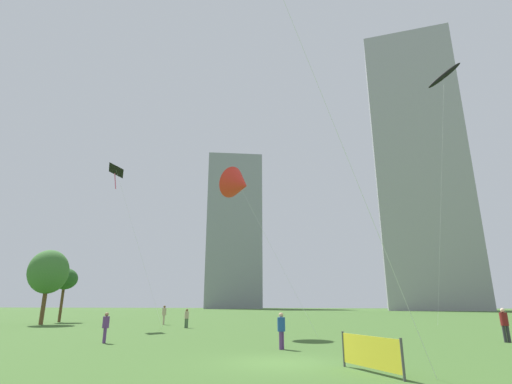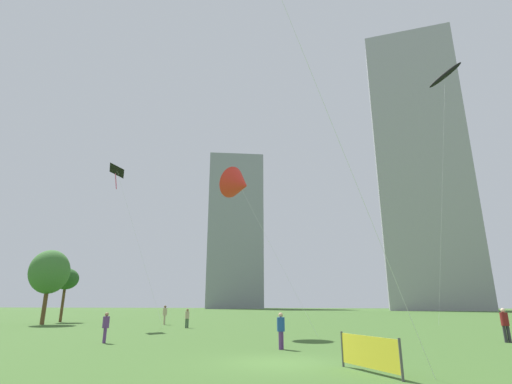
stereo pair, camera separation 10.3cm
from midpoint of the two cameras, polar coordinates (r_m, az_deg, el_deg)
ground at (r=15.65m, az=3.52°, el=-24.21°), size 280.00×280.00×0.00m
person_standing_0 at (r=27.00m, az=33.12°, el=-16.06°), size 0.41×0.41×1.86m
person_standing_1 at (r=19.76m, az=3.66°, el=-19.67°), size 0.38×0.38×1.70m
person_standing_2 at (r=24.14m, az=-21.73°, el=-18.07°), size 0.36×0.36×1.64m
person_standing_3 at (r=36.05m, az=-10.44°, el=-17.93°), size 0.36×0.36×1.63m
person_standing_4 at (r=41.63m, az=-13.69°, el=-17.29°), size 0.42×0.42×1.88m
kite_flying_0 at (r=59.66m, az=26.31°, el=15.35°), size 8.84×7.72×33.20m
kite_flying_1 at (r=30.03m, az=-2.69°, el=1.19°), size 7.44×3.51×12.67m
kite_flying_3 at (r=41.56m, az=-20.24°, el=2.83°), size 6.93×1.84×15.61m
park_tree_0 at (r=46.33m, az=-28.73°, el=-10.45°), size 3.99×3.99×7.55m
park_tree_2 at (r=50.85m, az=-26.80°, el=-11.60°), size 2.85×2.85×6.05m
distant_highrise_0 at (r=147.00m, az=-3.39°, el=-5.76°), size 23.56×19.76×57.50m
distant_highrise_1 at (r=127.64m, az=23.11°, el=3.69°), size 27.71×20.61×85.53m
event_banner at (r=13.88m, az=16.50°, el=-22.03°), size 1.59×2.50×1.18m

